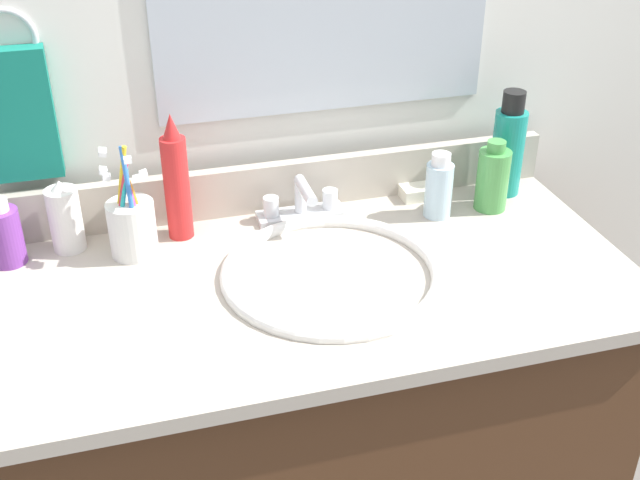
{
  "coord_description": "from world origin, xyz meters",
  "views": [
    {
      "loc": [
        -0.28,
        -1.03,
        1.57
      ],
      "look_at": [
        0.01,
        0.0,
        0.93
      ],
      "focal_mm": 44.83,
      "sensor_mm": 36.0,
      "label": 1
    }
  ],
  "objects_px": {
    "faucet": "(302,205)",
    "bottle_lotion_white": "(65,218)",
    "bottle_spray_red": "(176,182)",
    "soap_bar": "(418,192)",
    "bottle_toner_green": "(493,178)",
    "bottle_gel_clear": "(439,188)",
    "bottle_cream_purple": "(4,235)",
    "bottle_mouthwash_teal": "(508,148)",
    "cup_white_ceramic": "(132,225)",
    "hand_towel": "(19,115)"
  },
  "relations": [
    {
      "from": "hand_towel",
      "to": "bottle_toner_green",
      "type": "bearing_deg",
      "value": -9.15
    },
    {
      "from": "bottle_lotion_white",
      "to": "bottle_cream_purple",
      "type": "height_order",
      "value": "bottle_lotion_white"
    },
    {
      "from": "bottle_gel_clear",
      "to": "bottle_spray_red",
      "type": "distance_m",
      "value": 0.46
    },
    {
      "from": "bottle_cream_purple",
      "to": "soap_bar",
      "type": "xyz_separation_m",
      "value": [
        0.74,
        0.03,
        -0.04
      ]
    },
    {
      "from": "bottle_gel_clear",
      "to": "bottle_spray_red",
      "type": "xyz_separation_m",
      "value": [
        -0.46,
        0.05,
        0.05
      ]
    },
    {
      "from": "bottle_mouthwash_teal",
      "to": "soap_bar",
      "type": "height_order",
      "value": "bottle_mouthwash_teal"
    },
    {
      "from": "faucet",
      "to": "bottle_spray_red",
      "type": "height_order",
      "value": "bottle_spray_red"
    },
    {
      "from": "bottle_toner_green",
      "to": "bottle_cream_purple",
      "type": "relative_size",
      "value": 1.15
    },
    {
      "from": "bottle_mouthwash_teal",
      "to": "cup_white_ceramic",
      "type": "height_order",
      "value": "bottle_mouthwash_teal"
    },
    {
      "from": "bottle_mouthwash_teal",
      "to": "bottle_cream_purple",
      "type": "distance_m",
      "value": 0.9
    },
    {
      "from": "bottle_lotion_white",
      "to": "soap_bar",
      "type": "relative_size",
      "value": 2.0
    },
    {
      "from": "faucet",
      "to": "bottle_lotion_white",
      "type": "relative_size",
      "value": 1.25
    },
    {
      "from": "bottle_toner_green",
      "to": "soap_bar",
      "type": "relative_size",
      "value": 2.09
    },
    {
      "from": "cup_white_ceramic",
      "to": "soap_bar",
      "type": "xyz_separation_m",
      "value": [
        0.53,
        0.06,
        -0.04
      ]
    },
    {
      "from": "bottle_mouthwash_teal",
      "to": "bottle_spray_red",
      "type": "bearing_deg",
      "value": -179.85
    },
    {
      "from": "bottle_toner_green",
      "to": "bottle_gel_clear",
      "type": "relative_size",
      "value": 1.09
    },
    {
      "from": "soap_bar",
      "to": "bottle_gel_clear",
      "type": "bearing_deg",
      "value": -83.56
    },
    {
      "from": "bottle_cream_purple",
      "to": "cup_white_ceramic",
      "type": "height_order",
      "value": "cup_white_ceramic"
    },
    {
      "from": "bottle_lotion_white",
      "to": "soap_bar",
      "type": "xyz_separation_m",
      "value": [
        0.64,
        0.01,
        -0.05
      ]
    },
    {
      "from": "bottle_toner_green",
      "to": "bottle_spray_red",
      "type": "xyz_separation_m",
      "value": [
        -0.57,
        0.05,
        0.04
      ]
    },
    {
      "from": "bottle_gel_clear",
      "to": "soap_bar",
      "type": "bearing_deg",
      "value": 96.44
    },
    {
      "from": "cup_white_ceramic",
      "to": "bottle_spray_red",
      "type": "bearing_deg",
      "value": 25.56
    },
    {
      "from": "bottle_gel_clear",
      "to": "bottle_lotion_white",
      "type": "bearing_deg",
      "value": 174.8
    },
    {
      "from": "bottle_cream_purple",
      "to": "bottle_lotion_white",
      "type": "bearing_deg",
      "value": 11.03
    },
    {
      "from": "soap_bar",
      "to": "bottle_spray_red",
      "type": "bearing_deg",
      "value": -177.36
    },
    {
      "from": "bottle_cream_purple",
      "to": "faucet",
      "type": "bearing_deg",
      "value": 1.49
    },
    {
      "from": "bottle_lotion_white",
      "to": "cup_white_ceramic",
      "type": "bearing_deg",
      "value": -23.77
    },
    {
      "from": "bottle_lotion_white",
      "to": "bottle_spray_red",
      "type": "distance_m",
      "value": 0.19
    },
    {
      "from": "hand_towel",
      "to": "bottle_lotion_white",
      "type": "xyz_separation_m",
      "value": [
        0.05,
        -0.07,
        -0.16
      ]
    },
    {
      "from": "hand_towel",
      "to": "bottle_toner_green",
      "type": "relative_size",
      "value": 1.64
    },
    {
      "from": "hand_towel",
      "to": "cup_white_ceramic",
      "type": "bearing_deg",
      "value": -37.51
    },
    {
      "from": "bottle_spray_red",
      "to": "soap_bar",
      "type": "height_order",
      "value": "bottle_spray_red"
    },
    {
      "from": "bottle_toner_green",
      "to": "bottle_cream_purple",
      "type": "xyz_separation_m",
      "value": [
        -0.85,
        0.04,
        -0.01
      ]
    },
    {
      "from": "bottle_spray_red",
      "to": "bottle_cream_purple",
      "type": "bearing_deg",
      "value": -177.57
    },
    {
      "from": "bottle_lotion_white",
      "to": "soap_bar",
      "type": "height_order",
      "value": "bottle_lotion_white"
    },
    {
      "from": "bottle_mouthwash_teal",
      "to": "bottle_cream_purple",
      "type": "xyz_separation_m",
      "value": [
        -0.9,
        -0.01,
        -0.04
      ]
    },
    {
      "from": "hand_towel",
      "to": "bottle_spray_red",
      "type": "distance_m",
      "value": 0.27
    },
    {
      "from": "soap_bar",
      "to": "hand_towel",
      "type": "bearing_deg",
      "value": 175.34
    },
    {
      "from": "bottle_lotion_white",
      "to": "bottle_mouthwash_teal",
      "type": "bearing_deg",
      "value": -0.37
    },
    {
      "from": "bottle_gel_clear",
      "to": "cup_white_ceramic",
      "type": "distance_m",
      "value": 0.54
    },
    {
      "from": "bottle_spray_red",
      "to": "soap_bar",
      "type": "bearing_deg",
      "value": 2.64
    },
    {
      "from": "bottle_cream_purple",
      "to": "soap_bar",
      "type": "distance_m",
      "value": 0.74
    },
    {
      "from": "bottle_mouthwash_teal",
      "to": "cup_white_ceramic",
      "type": "xyz_separation_m",
      "value": [
        -0.7,
        -0.04,
        -0.04
      ]
    },
    {
      "from": "faucet",
      "to": "bottle_lotion_white",
      "type": "distance_m",
      "value": 0.41
    },
    {
      "from": "hand_towel",
      "to": "bottle_cream_purple",
      "type": "height_order",
      "value": "hand_towel"
    },
    {
      "from": "hand_towel",
      "to": "faucet",
      "type": "xyz_separation_m",
      "value": [
        0.45,
        -0.08,
        -0.19
      ]
    },
    {
      "from": "bottle_mouthwash_teal",
      "to": "cup_white_ceramic",
      "type": "relative_size",
      "value": 1.03
    },
    {
      "from": "faucet",
      "to": "bottle_gel_clear",
      "type": "distance_m",
      "value": 0.25
    },
    {
      "from": "bottle_spray_red",
      "to": "bottle_cream_purple",
      "type": "height_order",
      "value": "bottle_spray_red"
    },
    {
      "from": "bottle_mouthwash_teal",
      "to": "bottle_gel_clear",
      "type": "xyz_separation_m",
      "value": [
        -0.16,
        -0.05,
        -0.04
      ]
    }
  ]
}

